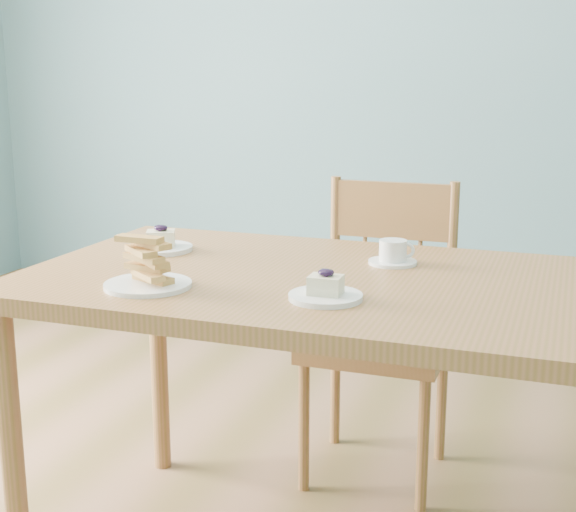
{
  "coord_description": "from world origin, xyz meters",
  "views": [
    {
      "loc": [
        0.84,
        -1.64,
        1.24
      ],
      "look_at": [
        0.19,
        0.15,
        0.8
      ],
      "focal_mm": 50.0,
      "sensor_mm": 36.0,
      "label": 1
    }
  ],
  "objects_px": {
    "dining_chair": "(381,328)",
    "cheesecake_plate_far": "(161,244)",
    "dining_table": "(329,308)",
    "cheesecake_plate_near": "(326,292)",
    "coffee_cup": "(393,254)",
    "biscotti_plate": "(147,270)"
  },
  "relations": [
    {
      "from": "dining_chair",
      "to": "cheesecake_plate_far",
      "type": "distance_m",
      "value": 0.75
    },
    {
      "from": "dining_chair",
      "to": "coffee_cup",
      "type": "distance_m",
      "value": 0.54
    },
    {
      "from": "coffee_cup",
      "to": "dining_chair",
      "type": "bearing_deg",
      "value": 89.39
    },
    {
      "from": "dining_chair",
      "to": "cheesecake_plate_far",
      "type": "relative_size",
      "value": 5.45
    },
    {
      "from": "coffee_cup",
      "to": "biscotti_plate",
      "type": "bearing_deg",
      "value": -156.17
    },
    {
      "from": "cheesecake_plate_near",
      "to": "biscotti_plate",
      "type": "relative_size",
      "value": 0.81
    },
    {
      "from": "dining_chair",
      "to": "biscotti_plate",
      "type": "distance_m",
      "value": 0.94
    },
    {
      "from": "dining_table",
      "to": "cheesecake_plate_far",
      "type": "distance_m",
      "value": 0.53
    },
    {
      "from": "dining_table",
      "to": "cheesecake_plate_near",
      "type": "distance_m",
      "value": 0.22
    },
    {
      "from": "cheesecake_plate_far",
      "to": "dining_chair",
      "type": "bearing_deg",
      "value": 43.19
    },
    {
      "from": "dining_chair",
      "to": "cheesecake_plate_far",
      "type": "xyz_separation_m",
      "value": [
        -0.5,
        -0.47,
        0.32
      ]
    },
    {
      "from": "dining_table",
      "to": "dining_chair",
      "type": "bearing_deg",
      "value": 90.7
    },
    {
      "from": "dining_table",
      "to": "coffee_cup",
      "type": "xyz_separation_m",
      "value": [
        0.11,
        0.17,
        0.1
      ]
    },
    {
      "from": "dining_chair",
      "to": "coffee_cup",
      "type": "xyz_separation_m",
      "value": [
        0.12,
        -0.4,
        0.33
      ]
    },
    {
      "from": "dining_table",
      "to": "coffee_cup",
      "type": "relative_size",
      "value": 11.97
    },
    {
      "from": "dining_table",
      "to": "cheesecake_plate_near",
      "type": "height_order",
      "value": "cheesecake_plate_near"
    },
    {
      "from": "dining_chair",
      "to": "biscotti_plate",
      "type": "relative_size",
      "value": 4.69
    },
    {
      "from": "dining_chair",
      "to": "coffee_cup",
      "type": "bearing_deg",
      "value": -73.9
    },
    {
      "from": "dining_table",
      "to": "dining_chair",
      "type": "distance_m",
      "value": 0.62
    },
    {
      "from": "cheesecake_plate_far",
      "to": "dining_table",
      "type": "bearing_deg",
      "value": -12.31
    },
    {
      "from": "cheesecake_plate_near",
      "to": "biscotti_plate",
      "type": "height_order",
      "value": "biscotti_plate"
    },
    {
      "from": "dining_table",
      "to": "cheesecake_plate_far",
      "type": "xyz_separation_m",
      "value": [
        -0.51,
        0.11,
        0.1
      ]
    }
  ]
}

